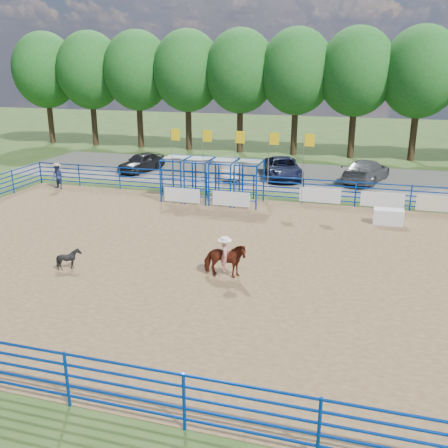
{
  "coord_description": "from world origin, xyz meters",
  "views": [
    {
      "loc": [
        6.48,
        -18.76,
        8.02
      ],
      "look_at": [
        0.74,
        1.0,
        1.3
      ],
      "focal_mm": 40.0,
      "sensor_mm": 36.0,
      "label": 1
    }
  ],
  "objects": [
    {
      "name": "spectator_cowboy",
      "position": [
        -12.94,
        8.95,
        0.86
      ],
      "size": [
        0.92,
        0.81,
        1.66
      ],
      "color": "navy",
      "rests_on": "arena_dirt"
    },
    {
      "name": "arena_dirt",
      "position": [
        0.0,
        0.0,
        0.01
      ],
      "size": [
        30.0,
        20.0,
        0.02
      ],
      "primitive_type": "cube",
      "color": "olive",
      "rests_on": "ground"
    },
    {
      "name": "chute_assembly",
      "position": [
        -1.9,
        8.84,
        1.26
      ],
      "size": [
        19.32,
        2.41,
        4.2
      ],
      "color": "#07349F",
      "rests_on": "ground"
    },
    {
      "name": "gravel_strip",
      "position": [
        0.0,
        17.0,
        0.01
      ],
      "size": [
        40.0,
        10.0,
        0.01
      ],
      "primitive_type": "cube",
      "color": "#68675C",
      "rests_on": "ground"
    },
    {
      "name": "ground",
      "position": [
        0.0,
        0.0,
        0.0
      ],
      "size": [
        120.0,
        120.0,
        0.0
      ],
      "primitive_type": "plane",
      "color": "#3F5B24",
      "rests_on": "ground"
    },
    {
      "name": "calf",
      "position": [
        -4.7,
        -2.62,
        0.46
      ],
      "size": [
        0.89,
        0.82,
        0.88
      ],
      "primitive_type": "imported",
      "rotation": [
        0.0,
        0.0,
        1.42
      ],
      "color": "black",
      "rests_on": "arena_dirt"
    },
    {
      "name": "car_a",
      "position": [
        -10.03,
        15.54,
        0.72
      ],
      "size": [
        2.69,
        4.47,
        1.43
      ],
      "primitive_type": "imported",
      "rotation": [
        0.0,
        0.0,
        -0.26
      ],
      "color": "black",
      "rests_on": "gravel_strip"
    },
    {
      "name": "car_b",
      "position": [
        -2.63,
        15.25,
        0.63
      ],
      "size": [
        1.69,
        3.87,
        1.24
      ],
      "primitive_type": "imported",
      "rotation": [
        0.0,
        0.0,
        3.25
      ],
      "color": "#9A9DA3",
      "rests_on": "gravel_strip"
    },
    {
      "name": "announcer_table",
      "position": [
        7.78,
        7.13,
        0.42
      ],
      "size": [
        1.5,
        0.73,
        0.79
      ],
      "primitive_type": "cube",
      "rotation": [
        0.0,
        0.0,
        0.02
      ],
      "color": "white",
      "rests_on": "arena_dirt"
    },
    {
      "name": "perimeter_fence",
      "position": [
        0.0,
        0.0,
        0.75
      ],
      "size": [
        30.1,
        20.1,
        1.5
      ],
      "color": "#07349F",
      "rests_on": "ground"
    },
    {
      "name": "horse_and_rider",
      "position": [
        1.54,
        -1.65,
        0.83
      ],
      "size": [
        1.77,
        0.99,
        2.27
      ],
      "color": "#5C2112",
      "rests_on": "arena_dirt"
    },
    {
      "name": "car_c",
      "position": [
        0.7,
        16.29,
        0.74
      ],
      "size": [
        3.83,
        5.74,
        1.46
      ],
      "primitive_type": "imported",
      "rotation": [
        0.0,
        0.0,
        0.29
      ],
      "color": "#151935",
      "rests_on": "gravel_strip"
    },
    {
      "name": "treeline",
      "position": [
        0.0,
        26.0,
        7.53
      ],
      "size": [
        56.4,
        6.4,
        11.24
      ],
      "color": "#3F2B19",
      "rests_on": "ground"
    },
    {
      "name": "car_d",
      "position": [
        6.47,
        16.73,
        0.79
      ],
      "size": [
        3.58,
        5.74,
        1.55
      ],
      "primitive_type": "imported",
      "rotation": [
        0.0,
        0.0,
        2.86
      ],
      "color": "#505052",
      "rests_on": "gravel_strip"
    }
  ]
}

